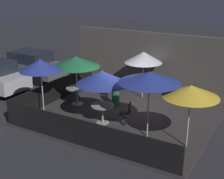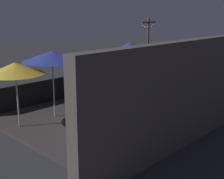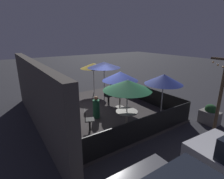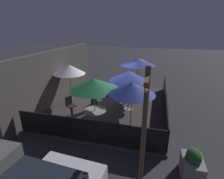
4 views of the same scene
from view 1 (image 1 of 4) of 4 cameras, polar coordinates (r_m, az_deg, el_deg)
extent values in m
plane|color=#2D2D33|center=(13.02, 2.16, -5.14)|extent=(60.00, 60.00, 0.00)
cube|color=#383333|center=(13.00, 2.16, -4.90)|extent=(7.14, 6.03, 0.12)
cube|color=#4C4742|center=(15.31, 7.97, 4.54)|extent=(8.74, 0.36, 3.08)
cube|color=black|center=(10.49, -5.52, -7.95)|extent=(6.94, 0.05, 0.95)
cube|color=black|center=(14.66, -10.06, -0.10)|extent=(0.05, 5.83, 0.95)
cylinder|color=#B2B2B7|center=(11.87, -1.76, -1.50)|extent=(0.05, 0.05, 2.10)
cone|color=#283893|center=(11.62, -1.80, 2.20)|extent=(2.00, 2.00, 0.50)
cylinder|color=#B2B2B7|center=(13.82, -6.47, 1.60)|extent=(0.05, 0.05, 2.19)
cone|color=#1E6B3D|center=(13.58, -6.61, 5.12)|extent=(2.09, 2.09, 0.44)
cylinder|color=#B2B2B7|center=(10.47, 13.85, -4.87)|extent=(0.05, 0.05, 2.15)
cone|color=gold|center=(10.15, 14.25, -0.30)|extent=(1.83, 1.83, 0.38)
cylinder|color=#B2B2B7|center=(12.93, -12.66, 0.34)|extent=(0.05, 0.05, 2.34)
cone|color=#283893|center=(12.66, -12.97, 4.39)|extent=(1.70, 1.70, 0.45)
cylinder|color=#B2B2B7|center=(10.84, 6.65, -2.87)|extent=(0.05, 0.05, 2.39)
cone|color=#283893|center=(10.51, 6.87, 2.25)|extent=(2.12, 2.12, 0.37)
cylinder|color=#B2B2B7|center=(14.62, 5.67, 2.66)|extent=(0.05, 0.05, 2.21)
cone|color=silver|center=(14.41, 5.78, 5.91)|extent=(1.74, 1.74, 0.51)
cylinder|color=#9E998E|center=(12.28, -1.71, -6.04)|extent=(0.50, 0.50, 0.02)
cylinder|color=#9E998E|center=(12.14, -1.73, -4.56)|extent=(0.08, 0.08, 0.71)
cylinder|color=#9E998E|center=(11.99, -1.75, -2.92)|extent=(0.91, 0.91, 0.04)
cylinder|color=#9E998E|center=(14.19, -6.31, -2.58)|extent=(0.53, 0.53, 0.02)
cylinder|color=#9E998E|center=(14.06, -6.36, -1.21)|extent=(0.08, 0.08, 0.74)
cylinder|color=#9E998E|center=(13.93, -6.42, 0.29)|extent=(0.97, 0.97, 0.04)
cube|color=black|center=(11.98, 2.34, -5.56)|extent=(0.10, 0.10, 0.46)
cube|color=black|center=(11.88, 2.35, -4.46)|extent=(0.49, 0.49, 0.04)
cube|color=black|center=(11.75, 3.22, -3.48)|extent=(0.13, 0.39, 0.44)
cube|color=black|center=(14.91, -0.84, -0.42)|extent=(0.11, 0.11, 0.48)
cube|color=black|center=(14.83, -0.85, 0.51)|extent=(0.53, 0.53, 0.04)
cube|color=black|center=(14.85, -0.28, 1.52)|extent=(0.38, 0.19, 0.44)
cylinder|color=#236642|center=(13.71, 0.67, -1.20)|extent=(0.43, 0.43, 0.93)
sphere|color=#9E704C|center=(13.52, 0.68, 1.05)|extent=(0.20, 0.20, 0.20)
cylinder|color=black|center=(16.63, -16.12, 0.77)|extent=(0.65, 0.22, 0.64)
cube|color=#5B5B60|center=(18.55, -14.48, 3.92)|extent=(3.89, 1.71, 0.70)
cube|color=#1E232D|center=(18.39, -14.65, 5.87)|extent=(2.14, 1.57, 0.60)
cylinder|color=black|center=(18.43, -9.95, 3.02)|extent=(0.64, 0.18, 0.64)
cylinder|color=black|center=(17.28, -13.34, 1.69)|extent=(0.64, 0.18, 0.64)
cylinder|color=black|center=(20.01, -15.30, 3.91)|extent=(0.64, 0.18, 0.64)
cylinder|color=black|center=(18.96, -18.70, 2.73)|extent=(0.64, 0.18, 0.64)
camera|label=2|loc=(18.48, 38.06, 10.58)|focal=50.00mm
camera|label=3|loc=(20.20, -12.04, 15.03)|focal=28.00mm
camera|label=4|loc=(16.46, -31.12, 12.83)|focal=28.00mm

